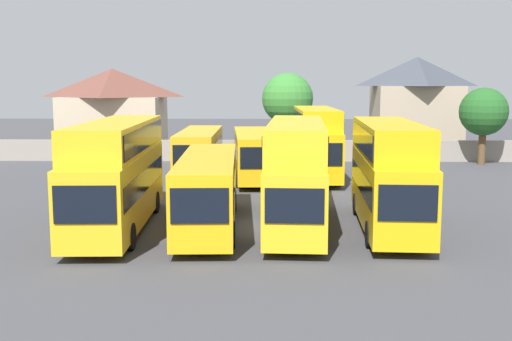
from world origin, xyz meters
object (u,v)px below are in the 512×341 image
Objects in this scene: house_terrace_centre at (416,104)px; tree_behind_wall at (484,112)px; bus_1 at (117,169)px; house_terrace_left at (113,109)px; bus_6 at (254,152)px; bus_5 at (200,151)px; bus_2 at (208,187)px; bus_4 at (389,170)px; bus_7 at (316,139)px; tree_left_of_lot at (288,99)px; bus_3 at (296,168)px.

house_terrace_centre is 1.44× the size of tree_behind_wall.
house_terrace_centre is (21.00, 32.09, 1.86)m from bus_1.
bus_1 is 1.19× the size of house_terrace_left.
bus_6 is 22.86m from house_terrace_centre.
bus_6 is (3.76, 0.07, -0.06)m from bus_5.
bus_6 is (5.89, 15.16, -0.90)m from bus_1.
bus_2 is at bearing -69.35° from house_terrace_left.
bus_5 is (-10.22, 15.00, -0.82)m from bus_4.
tree_left_of_lot is at bearing -173.36° from bus_7.
bus_6 is at bearing 90.65° from bus_5.
bus_5 is at bearing -159.96° from tree_behind_wall.
bus_6 is (-2.28, 14.61, -0.88)m from bus_3.
bus_6 is 22.92m from house_terrace_left.
bus_7 reaches higher than bus_5.
bus_1 is 4.21m from bus_2.
house_terrace_centre is at bearing 149.57° from bus_2.
bus_6 is at bearing -168.03° from bus_3.
bus_2 is 4.16m from bus_3.
tree_left_of_lot is at bearing -177.87° from bus_3.
tree_behind_wall reaches higher than bus_6.
bus_4 is 0.91× the size of bus_6.
bus_7 is 1.40× the size of tree_left_of_lot.
bus_5 is 23.85m from tree_behind_wall.
bus_2 is 35.05m from house_terrace_left.
bus_1 reaches higher than bus_2.
bus_5 is 1.09× the size of house_terrace_left.
house_terrace_left is (-18.48, 17.61, 1.34)m from bus_7.
bus_3 and bus_4 have the same top height.
bus_3 is 1.32× the size of house_terrace_centre.
house_terrace_left reaches higher than tree_behind_wall.
bus_1 is at bearing -83.06° from bus_3.
house_terrace_left is (-12.34, 32.73, 2.20)m from bus_2.
bus_4 is 1.40× the size of tree_left_of_lot.
tree_left_of_lot is (8.63, 27.72, 2.47)m from bus_1.
tree_behind_wall is at bearing 147.45° from bus_3.
bus_6 is 1.28× the size of house_terrace_centre.
tree_left_of_lot is at bearing 152.30° from bus_5.
bus_3 is 1.20× the size of house_terrace_left.
bus_1 is 0.99× the size of bus_3.
tree_left_of_lot is at bearing 164.10° from tree_behind_wall.
bus_2 is 1.14× the size of bus_4.
tree_left_of_lot is 1.20× the size of tree_behind_wall.
bus_1 is at bearing -25.15° from bus_6.
house_terrace_left reaches higher than bus_7.
tree_behind_wall is (14.18, 7.75, 1.52)m from bus_7.
house_terrace_left is (-14.12, 17.92, 2.23)m from bus_6.
bus_5 is 0.93× the size of bus_6.
bus_3 is at bearing -112.14° from house_terrace_centre.
bus_2 is (4.10, 0.34, -0.88)m from bus_1.
bus_7 is 19.89m from house_terrace_centre.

